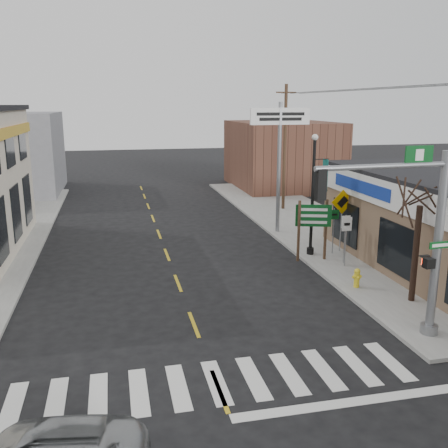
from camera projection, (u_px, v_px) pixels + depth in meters
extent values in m
plane|color=black|center=(219.00, 391.00, 12.64)|extent=(140.00, 140.00, 0.00)
cube|color=gray|center=(332.00, 237.00, 26.88)|extent=(6.00, 38.00, 0.13)
cube|color=gold|center=(178.00, 283.00, 20.23)|extent=(0.12, 56.00, 0.01)
cube|color=silver|center=(216.00, 382.00, 13.02)|extent=(11.00, 2.20, 0.01)
cube|color=brown|center=(282.00, 155.00, 42.99)|extent=(8.00, 10.00, 5.60)
cube|color=gray|center=(1.00, 154.00, 39.88)|extent=(9.00, 10.00, 6.40)
cylinder|color=gray|center=(438.00, 246.00, 14.87)|extent=(0.26, 0.26, 5.65)
cylinder|color=gray|center=(381.00, 166.00, 13.85)|extent=(4.15, 0.15, 0.15)
cube|color=black|center=(317.00, 183.00, 13.55)|extent=(0.26, 0.21, 0.85)
cube|color=#0A4518|center=(443.00, 245.00, 14.64)|extent=(0.90, 0.04, 0.21)
cube|color=#0A4518|center=(418.00, 155.00, 14.03)|extent=(0.90, 0.05, 0.52)
cube|color=black|center=(429.00, 263.00, 14.89)|extent=(0.30, 0.25, 0.30)
cube|color=#4C3423|center=(299.00, 231.00, 22.32)|extent=(0.10, 0.10, 2.79)
cube|color=#4C3423|center=(326.00, 230.00, 22.60)|extent=(0.10, 0.10, 2.79)
cube|color=#074A0D|center=(313.00, 216.00, 22.24)|extent=(1.59, 0.05, 1.00)
cylinder|color=yellow|center=(357.00, 280.00, 19.36)|extent=(0.22, 0.22, 0.61)
sphere|color=yellow|center=(357.00, 271.00, 19.28)|extent=(0.24, 0.24, 0.24)
cylinder|color=gray|center=(341.00, 223.00, 23.85)|extent=(0.07, 0.07, 2.77)
cube|color=#D59705|center=(343.00, 202.00, 23.58)|extent=(1.17, 0.03, 1.17)
cylinder|color=black|center=(312.00, 198.00, 23.07)|extent=(0.15, 0.15, 5.43)
sphere|color=silver|center=(315.00, 137.00, 22.42)|extent=(0.29, 0.29, 0.29)
cube|color=#115B52|center=(325.00, 175.00, 22.95)|extent=(0.02, 0.57, 1.46)
cylinder|color=gray|center=(279.00, 168.00, 27.13)|extent=(0.21, 0.21, 7.06)
cube|color=white|center=(280.00, 116.00, 26.48)|extent=(3.32, 0.18, 0.88)
cylinder|color=black|center=(415.00, 254.00, 17.71)|extent=(0.22, 0.22, 3.50)
ellipsoid|color=#1C3315|center=(442.00, 272.00, 19.53)|extent=(1.39, 1.39, 1.04)
ellipsoid|color=black|center=(432.00, 258.00, 21.67)|extent=(1.11, 1.11, 0.83)
cylinder|color=#482F25|center=(285.00, 148.00, 33.09)|extent=(0.21, 0.21, 8.20)
cube|color=#482F25|center=(286.00, 92.00, 32.25)|extent=(1.43, 0.09, 0.09)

